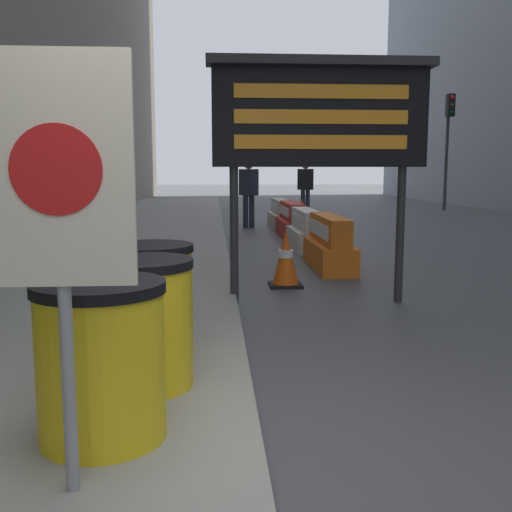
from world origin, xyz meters
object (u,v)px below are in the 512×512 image
Objects in this scene: jersey_barrier_orange_near at (329,246)px; traffic_light_far_side at (449,127)px; traffic_cone_near at (302,213)px; pedestrian_worker at (249,188)px; traffic_cone_mid at (286,258)px; traffic_light_near_curb at (234,134)px; jersey_barrier_cream at (280,215)px; barrel_drum_middle at (141,323)px; warning_sign at (59,198)px; pedestrian_passerby at (305,184)px; barrel_drum_back at (150,298)px; jersey_barrier_red_striped at (292,222)px; barrel_drum_foreground at (101,360)px; message_board at (320,117)px; jersey_barrier_white at (306,232)px.

traffic_light_far_side is at bearing 61.72° from jersey_barrier_orange_near.
pedestrian_worker reaches higher than traffic_cone_near.
traffic_light_near_curb is at bearing 91.22° from traffic_cone_mid.
jersey_barrier_cream is at bearing -138.72° from traffic_light_far_side.
barrel_drum_middle is at bearing -116.87° from traffic_light_far_side.
pedestrian_worker is at bearing -86.55° from traffic_light_near_curb.
traffic_light_near_curb reaches higher than warning_sign.
barrel_drum_middle is at bearing 83.13° from warning_sign.
traffic_light_far_side is 10.49m from pedestrian_worker.
barrel_drum_back is at bearing 104.35° from pedestrian_passerby.
jersey_barrier_red_striped is at bearing 81.80° from traffic_cone_mid.
barrel_drum_foreground is at bearing 85.61° from warning_sign.
barrel_drum_foreground is at bearing -103.03° from traffic_cone_near.
barrel_drum_middle is 3.80m from message_board.
jersey_barrier_red_striped is 2.46m from traffic_cone_near.
traffic_cone_mid is at bearing 71.75° from barrel_drum_foreground.
barrel_drum_foreground is 13.58m from traffic_cone_near.
warning_sign is 0.52× the size of traffic_light_near_curb.
barrel_drum_middle reaches higher than traffic_cone_mid.
barrel_drum_middle reaches higher than jersey_barrier_cream.
traffic_cone_near is 0.21× the size of traffic_light_near_curb.
jersey_barrier_cream is at bearing 79.36° from barrel_drum_middle.
jersey_barrier_orange_near is 1.04× the size of pedestrian_passerby.
jersey_barrier_white is 0.95× the size of jersey_barrier_cream.
barrel_drum_middle is 16.62m from traffic_light_near_curb.
traffic_light_far_side reaches higher than traffic_cone_mid.
pedestrian_worker reaches higher than jersey_barrier_cream.
jersey_barrier_red_striped is at bearing 77.25° from barrel_drum_foreground.
jersey_barrier_white is at bearing 77.21° from traffic_cone_mid.
jersey_barrier_red_striped is at bearing -104.27° from traffic_cone_near.
barrel_drum_foreground is 1.59m from barrel_drum_back.
traffic_light_far_side reaches higher than message_board.
pedestrian_passerby is (1.32, 6.44, 0.73)m from jersey_barrier_red_striped.
warning_sign is 4.77m from message_board.
traffic_cone_near is at bearing -136.25° from traffic_light_far_side.
jersey_barrier_red_striped is 0.55× the size of traffic_light_near_curb.
barrel_drum_middle is 0.47× the size of pedestrian_worker.
warning_sign is 9.60m from jersey_barrier_white.
warning_sign reaches higher than barrel_drum_foreground.
traffic_light_far_side is at bearing 43.75° from traffic_cone_near.
pedestrian_passerby is at bearing 77.52° from barrel_drum_middle.
barrel_drum_back is (0.10, 1.58, 0.00)m from barrel_drum_foreground.
traffic_light_far_side is at bearing 41.28° from jersey_barrier_cream.
warning_sign reaches higher than pedestrian_worker.
pedestrian_passerby is (1.93, 13.53, -1.09)m from message_board.
message_board is at bearing -97.22° from jersey_barrier_white.
jersey_barrier_cream is 0.53× the size of traffic_light_near_curb.
warning_sign is 0.69× the size of message_board.
warning_sign reaches higher than traffic_cone_mid.
pedestrian_passerby is (3.77, 17.29, 0.52)m from barrel_drum_foreground.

